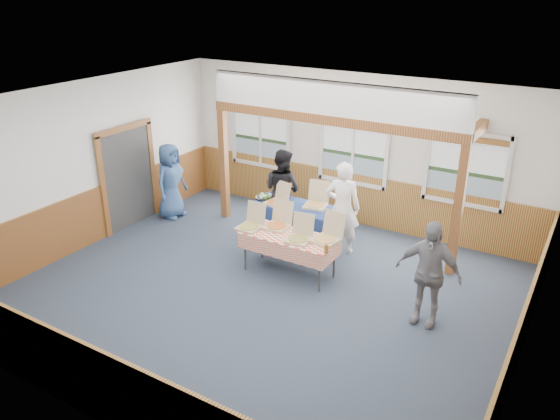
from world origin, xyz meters
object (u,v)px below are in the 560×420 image
object	(u,v)px
man_blue	(171,181)
woman_black	(282,189)
table_left	(297,208)
table_right	(289,239)
woman_white	(342,208)
person_grey	(428,273)

from	to	relation	value
man_blue	woman_black	bearing A→B (deg)	-74.59
table_left	woman_black	xyz separation A→B (m)	(-0.56, 0.38, 0.17)
table_right	woman_white	distance (m)	1.37
woman_white	woman_black	distance (m)	1.58
woman_black	person_grey	bearing A→B (deg)	160.69
man_blue	table_right	bearing A→B (deg)	-106.24
table_left	man_blue	xyz separation A→B (m)	(-2.95, -0.37, 0.14)
table_left	table_right	xyz separation A→B (m)	(0.57, -1.27, -0.00)
man_blue	table_left	bearing A→B (deg)	-84.81
table_left	woman_white	size ratio (longest dim) A/B	1.01
table_right	person_grey	bearing A→B (deg)	-1.90
table_left	man_blue	distance (m)	2.98
table_left	table_right	distance (m)	1.39
woman_black	person_grey	world-z (taller)	woman_black
table_left	woman_white	world-z (taller)	woman_white
table_right	person_grey	size ratio (longest dim) A/B	1.02
table_right	woman_white	bearing A→B (deg)	74.86
woman_white	man_blue	distance (m)	3.95
person_grey	woman_black	bearing A→B (deg)	152.81
table_left	woman_black	size ratio (longest dim) A/B	1.06
table_left	woman_white	bearing A→B (deg)	10.33
man_blue	person_grey	distance (m)	6.14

